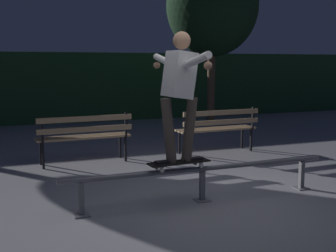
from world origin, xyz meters
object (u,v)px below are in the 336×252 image
object	(u,v)px
skateboard	(179,163)
tree_far_right	(212,6)
skateboarder	(180,86)
park_bench_leftmost	(84,133)
park_bench_left_center	(218,126)
grind_rail	(202,175)

from	to	relation	value
skateboard	tree_far_right	xyz separation A→B (m)	(3.45, 6.12, 2.76)
skateboard	skateboarder	bearing A→B (deg)	4.76
park_bench_leftmost	park_bench_left_center	bearing A→B (deg)	0.00
skateboard	tree_far_right	bearing A→B (deg)	60.57
skateboarder	park_bench_left_center	distance (m)	3.24
park_bench_left_center	park_bench_leftmost	bearing A→B (deg)	180.00
grind_rail	park_bench_left_center	bearing A→B (deg)	58.95
tree_far_right	park_bench_leftmost	bearing A→B (deg)	-139.17
park_bench_left_center	skateboarder	bearing A→B (deg)	-126.00
grind_rail	park_bench_left_center	size ratio (longest dim) A/B	2.20
grind_rail	skateboarder	bearing A→B (deg)	179.96
tree_far_right	grind_rail	bearing A→B (deg)	-117.15
skateboarder	park_bench_left_center	xyz separation A→B (m)	(1.82, 2.51, -0.92)
park_bench_leftmost	grind_rail	bearing A→B (deg)	-67.54
park_bench_left_center	tree_far_right	world-z (taller)	tree_far_right
skateboard	skateboarder	world-z (taller)	skateboarder
skateboard	park_bench_left_center	world-z (taller)	park_bench_left_center
park_bench_leftmost	tree_far_right	xyz separation A→B (m)	(4.18, 3.61, 2.74)
park_bench_leftmost	tree_far_right	size ratio (longest dim) A/B	0.35
skateboard	skateboarder	distance (m)	0.94
grind_rail	skateboard	distance (m)	0.36
park_bench_left_center	tree_far_right	xyz separation A→B (m)	(1.63, 3.61, 2.74)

